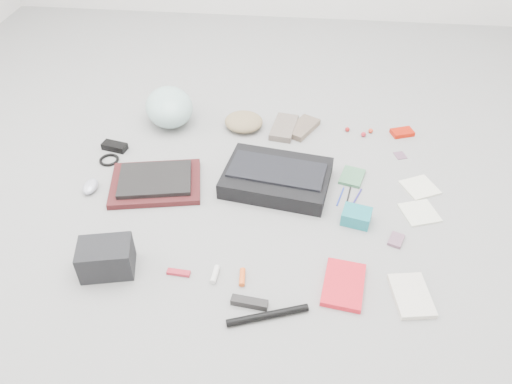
# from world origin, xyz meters

# --- Properties ---
(ground_plane) EXTENTS (4.00, 4.00, 0.00)m
(ground_plane) POSITION_xyz_m (0.00, 0.00, 0.00)
(ground_plane) COLOR gray
(messenger_bag) EXTENTS (0.49, 0.38, 0.07)m
(messenger_bag) POSITION_xyz_m (0.08, 0.12, 0.04)
(messenger_bag) COLOR black
(messenger_bag) RESTS_ON ground_plane
(bag_flap) EXTENTS (0.43, 0.25, 0.01)m
(bag_flap) POSITION_xyz_m (0.08, 0.12, 0.08)
(bag_flap) COLOR black
(bag_flap) RESTS_ON messenger_bag
(laptop_sleeve) EXTENTS (0.43, 0.36, 0.03)m
(laptop_sleeve) POSITION_xyz_m (-0.45, 0.05, 0.01)
(laptop_sleeve) COLOR #441517
(laptop_sleeve) RESTS_ON ground_plane
(laptop) EXTENTS (0.35, 0.28, 0.02)m
(laptop) POSITION_xyz_m (-0.45, 0.05, 0.04)
(laptop) COLOR black
(laptop) RESTS_ON laptop_sleeve
(bike_helmet) EXTENTS (0.33, 0.36, 0.18)m
(bike_helmet) POSITION_xyz_m (-0.50, 0.56, 0.09)
(bike_helmet) COLOR #A7D1CA
(bike_helmet) RESTS_ON ground_plane
(beanie) EXTENTS (0.24, 0.23, 0.07)m
(beanie) POSITION_xyz_m (-0.12, 0.55, 0.03)
(beanie) COLOR #8D7854
(beanie) RESTS_ON ground_plane
(mitten_left) EXTENTS (0.14, 0.23, 0.03)m
(mitten_left) POSITION_xyz_m (0.08, 0.54, 0.02)
(mitten_left) COLOR #6F6359
(mitten_left) RESTS_ON ground_plane
(mitten_right) EXTENTS (0.18, 0.22, 0.03)m
(mitten_right) POSITION_xyz_m (0.17, 0.55, 0.01)
(mitten_right) COLOR #6D5C4E
(mitten_right) RESTS_ON ground_plane
(power_brick) EXTENTS (0.13, 0.08, 0.03)m
(power_brick) POSITION_xyz_m (-0.71, 0.30, 0.02)
(power_brick) COLOR black
(power_brick) RESTS_ON ground_plane
(cable_coil) EXTENTS (0.11, 0.11, 0.01)m
(cable_coil) POSITION_xyz_m (-0.71, 0.20, 0.01)
(cable_coil) COLOR black
(cable_coil) RESTS_ON ground_plane
(mouse) EXTENTS (0.06, 0.10, 0.04)m
(mouse) POSITION_xyz_m (-0.72, -0.00, 0.02)
(mouse) COLOR #ADAFC1
(mouse) RESTS_ON ground_plane
(camera_bag) EXTENTS (0.21, 0.17, 0.12)m
(camera_bag) POSITION_xyz_m (-0.49, -0.43, 0.06)
(camera_bag) COLOR black
(camera_bag) RESTS_ON ground_plane
(multitool) EXTENTS (0.09, 0.03, 0.01)m
(multitool) POSITION_xyz_m (-0.24, -0.42, 0.01)
(multitool) COLOR maroon
(multitool) RESTS_ON ground_plane
(toiletry_tube_white) EXTENTS (0.03, 0.08, 0.02)m
(toiletry_tube_white) POSITION_xyz_m (-0.10, -0.42, 0.01)
(toiletry_tube_white) COLOR silver
(toiletry_tube_white) RESTS_ON ground_plane
(toiletry_tube_orange) EXTENTS (0.03, 0.07, 0.02)m
(toiletry_tube_orange) POSITION_xyz_m (-0.00, -0.42, 0.01)
(toiletry_tube_orange) COLOR #E8591E
(toiletry_tube_orange) RESTS_ON ground_plane
(u_lock) EXTENTS (0.13, 0.05, 0.03)m
(u_lock) POSITION_xyz_m (0.03, -0.53, 0.01)
(u_lock) COLOR black
(u_lock) RESTS_ON ground_plane
(bike_pump) EXTENTS (0.27, 0.12, 0.03)m
(bike_pump) POSITION_xyz_m (0.10, -0.58, 0.01)
(bike_pump) COLOR black
(bike_pump) RESTS_ON ground_plane
(book_red) EXTENTS (0.17, 0.23, 0.02)m
(book_red) POSITION_xyz_m (0.36, -0.42, 0.01)
(book_red) COLOR red
(book_red) RESTS_ON ground_plane
(book_white) EXTENTS (0.15, 0.20, 0.02)m
(book_white) POSITION_xyz_m (0.59, -0.44, 0.01)
(book_white) COLOR beige
(book_white) RESTS_ON ground_plane
(notepad) EXTENTS (0.13, 0.15, 0.01)m
(notepad) POSITION_xyz_m (0.41, 0.20, 0.01)
(notepad) COLOR #3F734E
(notepad) RESTS_ON ground_plane
(pen_blue) EXTENTS (0.04, 0.12, 0.01)m
(pen_blue) POSITION_xyz_m (0.36, 0.06, 0.00)
(pen_blue) COLOR #2034A3
(pen_blue) RESTS_ON ground_plane
(pen_black) EXTENTS (0.03, 0.12, 0.01)m
(pen_black) POSITION_xyz_m (0.39, 0.07, 0.00)
(pen_black) COLOR black
(pen_black) RESTS_ON ground_plane
(pen_navy) EXTENTS (0.05, 0.12, 0.01)m
(pen_navy) POSITION_xyz_m (0.42, 0.06, 0.00)
(pen_navy) COLOR navy
(pen_navy) RESTS_ON ground_plane
(accordion_wallet) EXTENTS (0.13, 0.11, 0.06)m
(accordion_wallet) POSITION_xyz_m (0.41, -0.08, 0.03)
(accordion_wallet) COLOR teal
(accordion_wallet) RESTS_ON ground_plane
(card_deck) EXTENTS (0.07, 0.09, 0.01)m
(card_deck) POSITION_xyz_m (0.56, -0.17, 0.01)
(card_deck) COLOR #7E576C
(card_deck) RESTS_ON ground_plane
(napkin_top) EXTENTS (0.18, 0.18, 0.01)m
(napkin_top) POSITION_xyz_m (0.70, 0.16, 0.00)
(napkin_top) COLOR silver
(napkin_top) RESTS_ON ground_plane
(napkin_bottom) EXTENTS (0.17, 0.17, 0.01)m
(napkin_bottom) POSITION_xyz_m (0.68, -0.00, 0.00)
(napkin_bottom) COLOR silver
(napkin_bottom) RESTS_ON ground_plane
(lollipop_a) EXTENTS (0.02, 0.02, 0.02)m
(lollipop_a) POSITION_xyz_m (0.40, 0.57, 0.01)
(lollipop_a) COLOR maroon
(lollipop_a) RESTS_ON ground_plane
(lollipop_b) EXTENTS (0.03, 0.03, 0.02)m
(lollipop_b) POSITION_xyz_m (0.48, 0.53, 0.01)
(lollipop_b) COLOR #B11E2B
(lollipop_b) RESTS_ON ground_plane
(lollipop_c) EXTENTS (0.02, 0.02, 0.02)m
(lollipop_c) POSITION_xyz_m (0.51, 0.57, 0.01)
(lollipop_c) COLOR red
(lollipop_c) RESTS_ON ground_plane
(altoids_tin) EXTENTS (0.12, 0.10, 0.02)m
(altoids_tin) POSITION_xyz_m (0.67, 0.57, 0.01)
(altoids_tin) COLOR #B91606
(altoids_tin) RESTS_ON ground_plane
(stamp_sheet) EXTENTS (0.06, 0.07, 0.00)m
(stamp_sheet) POSITION_xyz_m (0.64, 0.39, 0.00)
(stamp_sheet) COLOR #754F67
(stamp_sheet) RESTS_ON ground_plane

